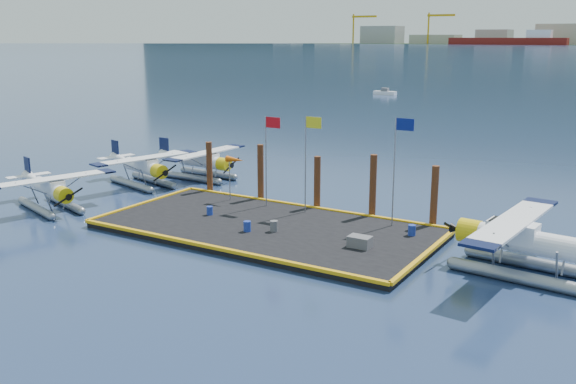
% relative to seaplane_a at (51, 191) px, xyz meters
% --- Properties ---
extents(ground, '(4000.00, 4000.00, 0.00)m').
position_rel_seaplane_a_xyz_m(ground, '(15.07, 3.42, -1.33)').
color(ground, '#192C4B').
rests_on(ground, ground).
extents(dock, '(20.00, 10.00, 0.40)m').
position_rel_seaplane_a_xyz_m(dock, '(15.07, 3.42, -1.13)').
color(dock, black).
rests_on(dock, ground).
extents(dock_bumpers, '(20.25, 10.25, 0.18)m').
position_rel_seaplane_a_xyz_m(dock_bumpers, '(15.07, 3.42, -0.84)').
color(dock_bumpers, '#DB9D0C').
rests_on(dock_bumpers, dock).
extents(seaplane_a, '(7.98, 8.52, 3.05)m').
position_rel_seaplane_a_xyz_m(seaplane_a, '(0.00, 0.00, 0.00)').
color(seaplane_a, gray).
rests_on(seaplane_a, ground).
extents(seaplane_b, '(8.17, 8.79, 3.13)m').
position_rel_seaplane_a_xyz_m(seaplane_b, '(0.29, 8.58, 0.03)').
color(seaplane_b, gray).
rests_on(seaplane_b, ground).
extents(seaplane_c, '(7.86, 8.66, 3.08)m').
position_rel_seaplane_a_xyz_m(seaplane_c, '(2.71, 12.94, 0.01)').
color(seaplane_c, gray).
rests_on(seaplane_c, ground).
extents(seaplane_d, '(9.34, 10.30, 3.65)m').
position_rel_seaplane_a_xyz_m(seaplane_d, '(29.63, 3.81, 0.26)').
color(seaplane_d, gray).
rests_on(seaplane_d, ground).
extents(drum_0, '(0.39, 0.39, 0.55)m').
position_rel_seaplane_a_xyz_m(drum_0, '(10.71, 3.47, -0.65)').
color(drum_0, navy).
rests_on(drum_0, dock).
extents(drum_1, '(0.46, 0.46, 0.64)m').
position_rel_seaplane_a_xyz_m(drum_1, '(16.12, 2.57, -0.61)').
color(drum_1, '#55555A').
rests_on(drum_1, dock).
extents(drum_3, '(0.43, 0.43, 0.61)m').
position_rel_seaplane_a_xyz_m(drum_3, '(14.78, 1.77, -0.62)').
color(drum_3, navy).
rests_on(drum_3, dock).
extents(drum_4, '(0.44, 0.44, 0.62)m').
position_rel_seaplane_a_xyz_m(drum_4, '(23.28, 5.99, -0.62)').
color(drum_4, navy).
rests_on(drum_4, dock).
extents(crate, '(1.23, 0.82, 0.61)m').
position_rel_seaplane_a_xyz_m(crate, '(21.63, 2.54, -0.62)').
color(crate, '#55555A').
rests_on(crate, dock).
extents(flagpole_red, '(1.14, 0.08, 6.00)m').
position_rel_seaplane_a_xyz_m(flagpole_red, '(12.78, 7.22, 3.07)').
color(flagpole_red, gray).
rests_on(flagpole_red, dock).
extents(flagpole_yellow, '(1.14, 0.08, 6.20)m').
position_rel_seaplane_a_xyz_m(flagpole_yellow, '(15.78, 7.22, 3.18)').
color(flagpole_yellow, gray).
rests_on(flagpole_yellow, dock).
extents(flagpole_blue, '(1.14, 0.08, 6.50)m').
position_rel_seaplane_a_xyz_m(flagpole_blue, '(21.77, 7.22, 3.36)').
color(flagpole_blue, gray).
rests_on(flagpole_blue, dock).
extents(windsock, '(1.40, 0.44, 3.12)m').
position_rel_seaplane_a_xyz_m(windsock, '(10.05, 7.22, 1.90)').
color(windsock, gray).
rests_on(windsock, dock).
extents(piling_0, '(0.44, 0.44, 4.00)m').
position_rel_seaplane_a_xyz_m(piling_0, '(6.57, 8.82, 0.67)').
color(piling_0, '#452613').
rests_on(piling_0, ground).
extents(piling_1, '(0.44, 0.44, 4.20)m').
position_rel_seaplane_a_xyz_m(piling_1, '(11.07, 8.82, 0.77)').
color(piling_1, '#452613').
rests_on(piling_1, ground).
extents(piling_2, '(0.44, 0.44, 3.80)m').
position_rel_seaplane_a_xyz_m(piling_2, '(15.57, 8.82, 0.57)').
color(piling_2, '#452613').
rests_on(piling_2, ground).
extents(piling_3, '(0.44, 0.44, 4.30)m').
position_rel_seaplane_a_xyz_m(piling_3, '(19.57, 8.82, 0.82)').
color(piling_3, '#452613').
rests_on(piling_3, ground).
extents(piling_4, '(0.44, 0.44, 4.00)m').
position_rel_seaplane_a_xyz_m(piling_4, '(23.57, 8.82, 0.67)').
color(piling_4, '#452613').
rests_on(piling_4, ground).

